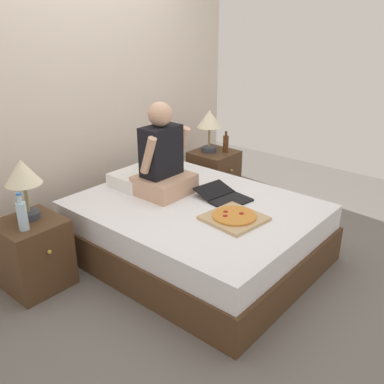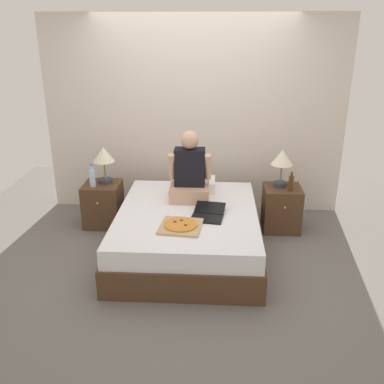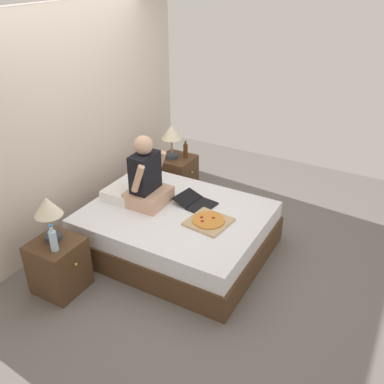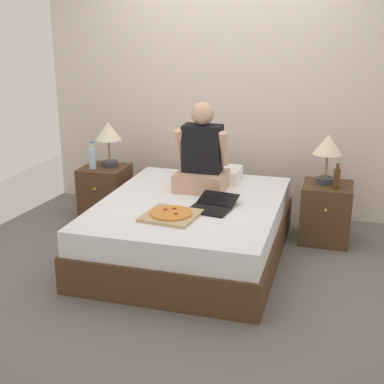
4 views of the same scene
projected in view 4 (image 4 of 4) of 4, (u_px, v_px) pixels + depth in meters
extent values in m
plane|color=#66605B|center=(191.00, 255.00, 4.66)|extent=(5.84, 5.84, 0.00)
cube|color=beige|center=(226.00, 92.00, 5.48)|extent=(3.84, 0.12, 2.50)
cube|color=#4C331E|center=(191.00, 239.00, 4.61)|extent=(1.52, 1.91, 0.29)
cube|color=white|center=(191.00, 212.00, 4.54)|extent=(1.48, 1.85, 0.20)
cube|color=#4C331E|center=(106.00, 192.00, 5.47)|extent=(0.44, 0.44, 0.54)
sphere|color=gold|center=(95.00, 189.00, 5.22)|extent=(0.03, 0.03, 0.03)
cylinder|color=#333842|center=(110.00, 164.00, 5.41)|extent=(0.16, 0.16, 0.05)
cylinder|color=olive|center=(109.00, 151.00, 5.37)|extent=(0.02, 0.02, 0.22)
cone|color=beige|center=(108.00, 131.00, 5.31)|extent=(0.26, 0.26, 0.18)
cylinder|color=silver|center=(92.00, 159.00, 5.29)|extent=(0.07, 0.07, 0.20)
cylinder|color=silver|center=(92.00, 146.00, 5.25)|extent=(0.03, 0.03, 0.06)
cylinder|color=blue|center=(91.00, 142.00, 5.24)|extent=(0.04, 0.03, 0.02)
cube|color=#4C331E|center=(326.00, 213.00, 4.89)|extent=(0.44, 0.44, 0.54)
sphere|color=gold|center=(326.00, 210.00, 4.64)|extent=(0.03, 0.03, 0.03)
cylinder|color=#333842|center=(325.00, 180.00, 4.85)|extent=(0.16, 0.16, 0.05)
cylinder|color=olive|center=(326.00, 166.00, 4.81)|extent=(0.02, 0.02, 0.22)
cone|color=beige|center=(328.00, 144.00, 4.75)|extent=(0.26, 0.26, 0.18)
cylinder|color=#512D14|center=(337.00, 179.00, 4.67)|extent=(0.06, 0.06, 0.18)
cylinder|color=#512D14|center=(338.00, 166.00, 4.63)|extent=(0.03, 0.03, 0.05)
cube|color=white|center=(213.00, 173.00, 5.10)|extent=(0.52, 0.34, 0.12)
cube|color=tan|center=(202.00, 181.00, 4.80)|extent=(0.44, 0.40, 0.16)
cube|color=black|center=(203.00, 148.00, 4.74)|extent=(0.34, 0.20, 0.42)
sphere|color=tan|center=(203.00, 114.00, 4.64)|extent=(0.20, 0.20, 0.20)
cylinder|color=tan|center=(180.00, 146.00, 4.74)|extent=(0.07, 0.18, 0.32)
cylinder|color=tan|center=(224.00, 149.00, 4.63)|extent=(0.07, 0.18, 0.32)
cube|color=black|center=(209.00, 210.00, 4.26)|extent=(0.35, 0.27, 0.02)
cube|color=black|center=(218.00, 199.00, 4.43)|extent=(0.34, 0.24, 0.06)
cube|color=tan|center=(171.00, 216.00, 4.14)|extent=(0.44, 0.44, 0.02)
cylinder|color=#CC7F33|center=(171.00, 213.00, 4.13)|extent=(0.33, 0.33, 0.02)
cylinder|color=maroon|center=(165.00, 209.00, 4.18)|extent=(0.04, 0.04, 0.00)
cylinder|color=maroon|center=(176.00, 214.00, 4.09)|extent=(0.04, 0.04, 0.00)
cylinder|color=maroon|center=(174.00, 208.00, 4.20)|extent=(0.04, 0.04, 0.00)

